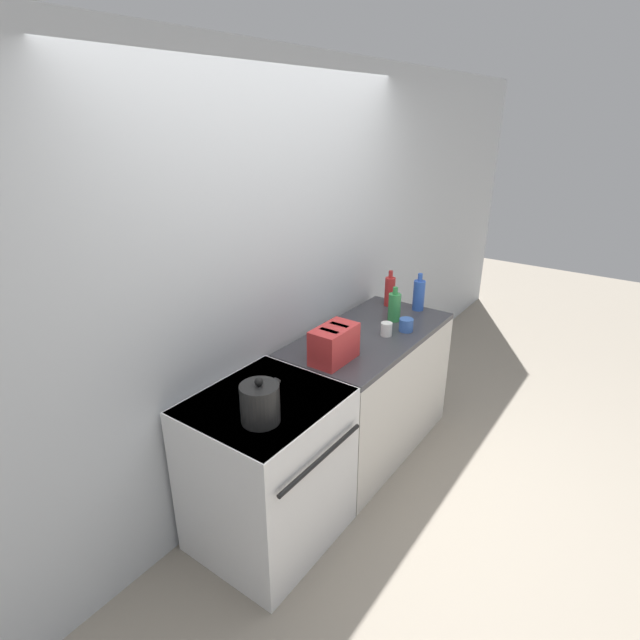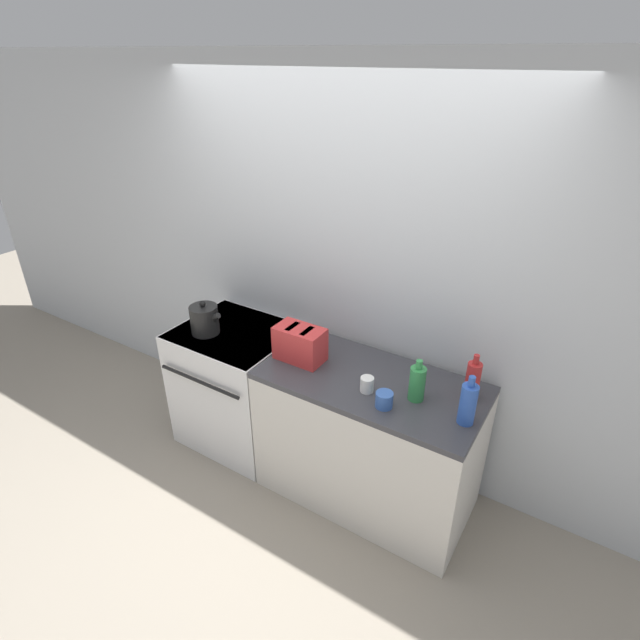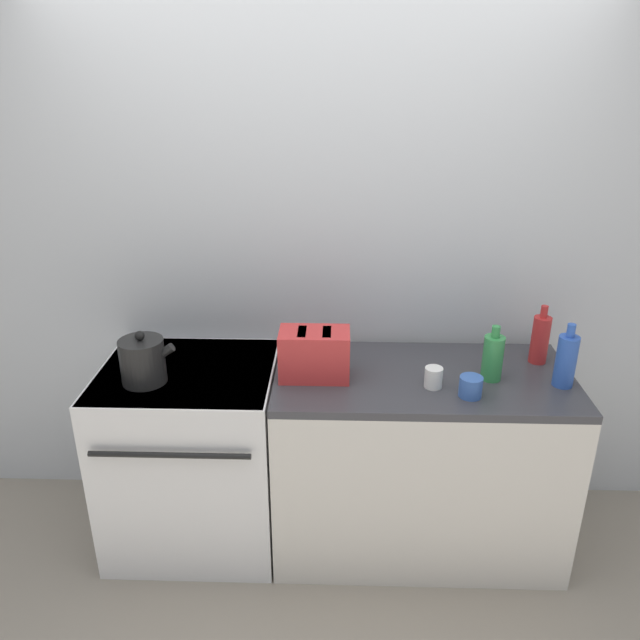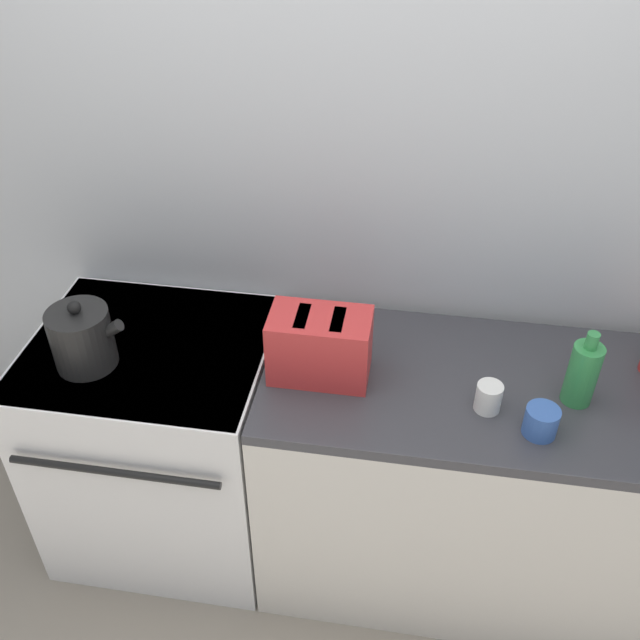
# 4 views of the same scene
# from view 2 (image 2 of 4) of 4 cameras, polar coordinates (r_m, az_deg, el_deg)

# --- Properties ---
(ground_plane) EXTENTS (12.00, 12.00, 0.00)m
(ground_plane) POSITION_cam_2_polar(r_m,az_deg,el_deg) (3.49, -4.72, -19.23)
(ground_plane) COLOR gray
(wall_back) EXTENTS (8.00, 0.05, 2.60)m
(wall_back) POSITION_cam_2_polar(r_m,az_deg,el_deg) (3.22, 2.13, 5.13)
(wall_back) COLOR silver
(wall_back) RESTS_ON ground_plane
(stove) EXTENTS (0.78, 0.71, 0.90)m
(stove) POSITION_cam_2_polar(r_m,az_deg,el_deg) (3.67, -9.26, -7.22)
(stove) COLOR silver
(stove) RESTS_ON ground_plane
(counter_block) EXTENTS (1.30, 0.66, 0.90)m
(counter_block) POSITION_cam_2_polar(r_m,az_deg,el_deg) (3.20, 5.52, -13.40)
(counter_block) COLOR silver
(counter_block) RESTS_ON ground_plane
(kettle) EXTENTS (0.24, 0.19, 0.24)m
(kettle) POSITION_cam_2_polar(r_m,az_deg,el_deg) (3.41, -13.04, 0.07)
(kettle) COLOR black
(kettle) RESTS_ON stove
(toaster) EXTENTS (0.30, 0.18, 0.21)m
(toaster) POSITION_cam_2_polar(r_m,az_deg,el_deg) (3.04, -2.31, -2.72)
(toaster) COLOR red
(toaster) RESTS_ON counter_block
(bottle_red) EXTENTS (0.08, 0.08, 0.27)m
(bottle_red) POSITION_cam_2_polar(r_m,az_deg,el_deg) (2.83, 17.05, -6.58)
(bottle_red) COLOR #B72828
(bottle_red) RESTS_ON counter_block
(bottle_blue) EXTENTS (0.08, 0.08, 0.28)m
(bottle_blue) POSITION_cam_2_polar(r_m,az_deg,el_deg) (2.64, 16.55, -9.15)
(bottle_blue) COLOR #2D56B7
(bottle_blue) RESTS_ON counter_block
(bottle_green) EXTENTS (0.09, 0.09, 0.25)m
(bottle_green) POSITION_cam_2_polar(r_m,az_deg,el_deg) (2.75, 11.04, -7.09)
(bottle_green) COLOR #338C47
(bottle_green) RESTS_ON counter_block
(cup_white) EXTENTS (0.08, 0.08, 0.09)m
(cup_white) POSITION_cam_2_polar(r_m,az_deg,el_deg) (2.80, 5.39, -7.34)
(cup_white) COLOR white
(cup_white) RESTS_ON counter_block
(cup_blue) EXTENTS (0.09, 0.09, 0.09)m
(cup_blue) POSITION_cam_2_polar(r_m,az_deg,el_deg) (2.70, 7.34, -9.03)
(cup_blue) COLOR #3860B2
(cup_blue) RESTS_ON counter_block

